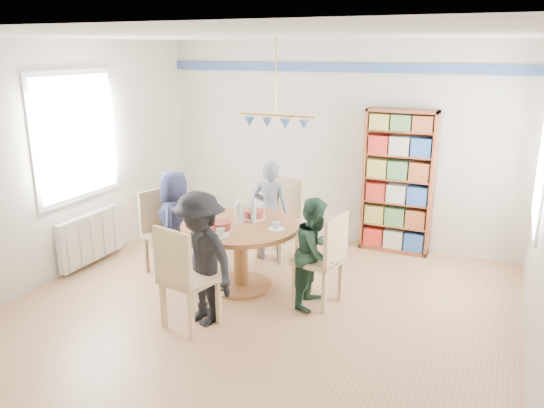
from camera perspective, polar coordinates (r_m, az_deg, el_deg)
The scene contains 14 objects.
ground at distance 5.52m, azimuth -1.75°, elevation -11.60°, with size 5.00×5.00×0.00m, color tan.
room_shell at distance 5.85m, azimuth -0.43°, elevation 7.12°, with size 5.00×5.00×5.00m.
radiator at distance 6.92m, azimuth -18.95°, elevation -3.44°, with size 0.12×1.00×0.60m.
dining_table at distance 5.86m, azimuth -3.41°, elevation -3.95°, with size 1.30×1.30×0.75m.
chair_left at distance 6.42m, azimuth -11.74°, elevation -2.51°, with size 0.57×0.57×1.00m.
chair_right at distance 5.50m, azimuth 5.78°, elevation -5.51°, with size 0.51×0.51×1.00m.
chair_far at distance 6.76m, azimuth 1.07°, elevation -1.07°, with size 0.54×0.54×1.02m.
chair_near at distance 5.05m, azimuth -9.55°, elevation -7.44°, with size 0.55×0.55×1.04m.
person_left at distance 6.31m, azimuth -10.33°, elevation -2.05°, with size 0.61×0.40×1.25m, color #1C213E.
person_right at distance 5.48m, azimuth 4.69°, elevation -5.21°, with size 0.56×0.44×1.16m, color #1A3426.
person_far at distance 6.60m, azimuth -0.14°, elevation -0.77°, with size 0.47×0.31×1.29m, color gray.
person_near at distance 5.12m, azimuth -7.71°, elevation -5.86°, with size 0.86×0.49×1.33m, color black.
bookshelf at distance 7.03m, azimuth 13.39°, elevation 2.18°, with size 0.89×0.27×1.87m.
tableware at distance 5.81m, azimuth -3.53°, elevation -1.50°, with size 1.04×1.04×0.27m.
Camera 1 is at (2.16, -4.37, 2.60)m, focal length 35.00 mm.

